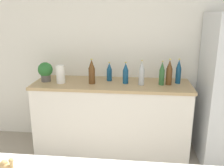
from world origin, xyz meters
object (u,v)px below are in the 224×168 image
(paper_towel_roll, at_px, (61,74))
(camel_figurine, at_px, (5,166))
(potted_plant, at_px, (45,71))
(back_bottle_4, at_px, (109,72))
(back_bottle_6, at_px, (169,73))
(back_bottle_2, at_px, (126,73))
(back_bottle_3, at_px, (142,73))
(back_bottle_1, at_px, (92,72))
(back_bottle_0, at_px, (178,72))
(back_bottle_5, at_px, (162,74))

(paper_towel_roll, height_order, camel_figurine, paper_towel_roll)
(potted_plant, relative_size, camel_figurine, 1.97)
(back_bottle_4, distance_m, back_bottle_6, 0.74)
(back_bottle_2, height_order, camel_figurine, back_bottle_2)
(back_bottle_3, xyz_separation_m, back_bottle_4, (-0.41, 0.15, -0.03))
(back_bottle_2, bearing_deg, back_bottle_6, -0.33)
(back_bottle_3, bearing_deg, back_bottle_6, 7.51)
(potted_plant, xyz_separation_m, camel_figurine, (0.55, -1.99, 0.02))
(back_bottle_6, bearing_deg, back_bottle_1, -177.19)
(back_bottle_0, distance_m, back_bottle_5, 0.23)
(back_bottle_3, height_order, camel_figurine, back_bottle_3)
(back_bottle_2, distance_m, back_bottle_4, 0.23)
(back_bottle_0, relative_size, back_bottle_4, 1.26)
(paper_towel_roll, bearing_deg, camel_figurine, -80.19)
(potted_plant, xyz_separation_m, back_bottle_3, (1.21, -0.04, 0.01))
(potted_plant, relative_size, back_bottle_3, 0.80)
(back_bottle_5, bearing_deg, paper_towel_roll, -177.77)
(back_bottle_0, xyz_separation_m, back_bottle_6, (-0.12, -0.07, 0.00))
(back_bottle_1, relative_size, camel_figurine, 2.48)
(camel_figurine, bearing_deg, back_bottle_0, 61.87)
(back_bottle_1, distance_m, back_bottle_3, 0.61)
(back_bottle_0, bearing_deg, back_bottle_1, -173.49)
(potted_plant, distance_m, back_bottle_6, 1.54)
(back_bottle_3, distance_m, back_bottle_6, 0.33)
(back_bottle_6, bearing_deg, potted_plant, -179.74)
(paper_towel_roll, xyz_separation_m, back_bottle_5, (1.24, 0.05, 0.03))
(back_bottle_5, distance_m, camel_figurine, 2.18)
(back_bottle_2, height_order, back_bottle_3, back_bottle_3)
(paper_towel_roll, height_order, back_bottle_4, back_bottle_4)
(back_bottle_5, xyz_separation_m, back_bottle_6, (0.09, 0.02, 0.01))
(back_bottle_4, bearing_deg, back_bottle_6, -7.93)
(back_bottle_5, relative_size, camel_figurine, 2.36)
(paper_towel_roll, xyz_separation_m, back_bottle_3, (0.99, 0.02, 0.03))
(back_bottle_3, bearing_deg, back_bottle_5, 6.60)
(potted_plant, xyz_separation_m, paper_towel_roll, (0.21, -0.06, -0.02))
(back_bottle_3, distance_m, back_bottle_4, 0.43)
(back_bottle_2, bearing_deg, back_bottle_0, 6.34)
(camel_figurine, bearing_deg, potted_plant, 105.35)
(potted_plant, bearing_deg, back_bottle_5, -0.34)
(back_bottle_2, height_order, back_bottle_4, back_bottle_2)
(back_bottle_1, relative_size, back_bottle_3, 1.01)
(camel_figurine, bearing_deg, back_bottle_1, 88.43)
(back_bottle_3, distance_m, camel_figurine, 2.06)
(back_bottle_1, relative_size, back_bottle_2, 1.15)
(back_bottle_4, bearing_deg, back_bottle_3, -19.71)
(back_bottle_1, xyz_separation_m, back_bottle_5, (0.85, 0.03, -0.01))
(back_bottle_3, relative_size, back_bottle_4, 1.25)
(back_bottle_1, height_order, back_bottle_2, back_bottle_1)
(back_bottle_3, relative_size, back_bottle_6, 0.96)
(back_bottle_5, xyz_separation_m, camel_figurine, (-0.90, -1.98, 0.02))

